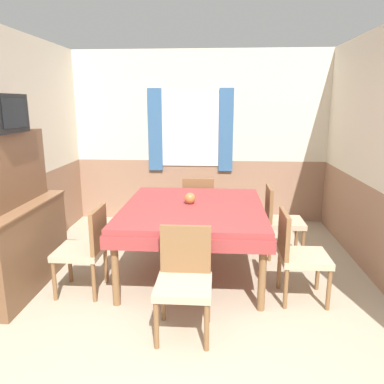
{
  "coord_description": "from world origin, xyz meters",
  "views": [
    {
      "loc": [
        0.28,
        -2.13,
        1.83
      ],
      "look_at": [
        0.01,
        1.72,
        0.91
      ],
      "focal_mm": 35.0,
      "sensor_mm": 36.0,
      "label": 1
    }
  ],
  "objects": [
    {
      "name": "chair_head_near",
      "position": [
        0.03,
        0.61,
        0.47
      ],
      "size": [
        0.44,
        0.44,
        0.86
      ],
      "rotation": [
        0.0,
        0.0,
        3.14
      ],
      "color": "brown",
      "rests_on": "ground_plane"
    },
    {
      "name": "tv",
      "position": [
        -1.69,
        1.19,
        1.73
      ],
      "size": [
        0.29,
        0.51,
        0.35
      ],
      "color": "black",
      "rests_on": "sideboard"
    },
    {
      "name": "wall_left",
      "position": [
        -1.95,
        1.82,
        1.3
      ],
      "size": [
        0.05,
        4.04,
        2.6
      ],
      "color": "silver",
      "rests_on": "ground_plane"
    },
    {
      "name": "ground_plane",
      "position": [
        0.0,
        0.0,
        0.0
      ],
      "size": [
        16.0,
        16.0,
        0.0
      ],
      "primitive_type": "plane",
      "color": "tan"
    },
    {
      "name": "chair_head_window",
      "position": [
        0.03,
        2.82,
        0.47
      ],
      "size": [
        0.44,
        0.44,
        0.86
      ],
      "color": "brown",
      "rests_on": "ground_plane"
    },
    {
      "name": "wall_right",
      "position": [
        1.95,
        1.82,
        1.3
      ],
      "size": [
        0.05,
        4.04,
        2.6
      ],
      "color": "silver",
      "rests_on": "ground_plane"
    },
    {
      "name": "chair_left_near",
      "position": [
        -0.98,
        1.19,
        0.47
      ],
      "size": [
        0.44,
        0.44,
        0.86
      ],
      "rotation": [
        0.0,
        0.0,
        1.57
      ],
      "color": "brown",
      "rests_on": "ground_plane"
    },
    {
      "name": "chair_right_near",
      "position": [
        1.04,
        1.19,
        0.47
      ],
      "size": [
        0.44,
        0.44,
        0.86
      ],
      "rotation": [
        0.0,
        0.0,
        4.71
      ],
      "color": "brown",
      "rests_on": "ground_plane"
    },
    {
      "name": "dining_table",
      "position": [
        0.03,
        1.72,
        0.66
      ],
      "size": [
        1.51,
        1.71,
        0.76
      ],
      "color": "#9E3838",
      "rests_on": "ground_plane"
    },
    {
      "name": "wall_back",
      "position": [
        -0.01,
        3.66,
        1.31
      ],
      "size": [
        4.25,
        0.09,
        2.6
      ],
      "color": "silver",
      "rests_on": "ground_plane"
    },
    {
      "name": "vase",
      "position": [
        -0.01,
        1.79,
        0.82
      ],
      "size": [
        0.12,
        0.12,
        0.12
      ],
      "color": "#B26B38",
      "rests_on": "dining_table"
    },
    {
      "name": "chair_right_far",
      "position": [
        1.04,
        2.24,
        0.47
      ],
      "size": [
        0.44,
        0.44,
        0.86
      ],
      "rotation": [
        0.0,
        0.0,
        4.71
      ],
      "color": "brown",
      "rests_on": "ground_plane"
    },
    {
      "name": "sideboard",
      "position": [
        -1.7,
        1.23,
        0.66
      ],
      "size": [
        0.46,
        1.33,
        1.56
      ],
      "color": "brown",
      "rests_on": "ground_plane"
    }
  ]
}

